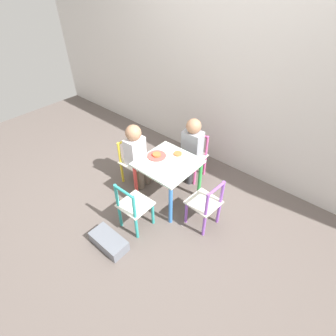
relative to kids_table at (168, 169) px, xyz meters
The scene contains 12 objects.
ground_plane 0.39m from the kids_table, ahead, with size 6.00×6.00×0.00m, color #5B514C.
house_wall 1.30m from the kids_table, 90.00° to the left, with size 6.00×0.06×2.60m.
kids_table is the anchor object (origin of this frame).
chair_yellow 0.50m from the kids_table, behind, with size 0.27×0.27×0.52m.
chair_pink 0.50m from the kids_table, 94.32° to the left, with size 0.28×0.28×0.52m.
chair_teal 0.50m from the kids_table, 88.91° to the right, with size 0.26×0.26×0.52m.
chair_purple 0.50m from the kids_table, ahead, with size 0.28×0.28×0.52m.
child_left 0.42m from the kids_table, behind, with size 0.22×0.21×0.71m.
child_back 0.42m from the kids_table, 94.32° to the left, with size 0.21×0.22×0.74m.
plate_left 0.17m from the kids_table, behind, with size 0.18×0.18×0.03m.
plate_back 0.17m from the kids_table, 90.00° to the left, with size 0.18×0.18×0.03m.
storage_bin 0.85m from the kids_table, 90.51° to the right, with size 0.35×0.17×0.11m.
Camera 1 is at (1.28, -1.48, 1.98)m, focal length 28.00 mm.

